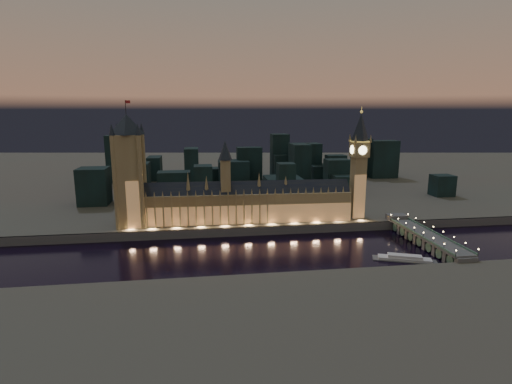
{
  "coord_description": "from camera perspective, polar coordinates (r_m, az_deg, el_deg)",
  "views": [
    {
      "loc": [
        -46.22,
        -308.97,
        114.17
      ],
      "look_at": [
        5.0,
        55.0,
        38.0
      ],
      "focal_mm": 28.0,
      "sensor_mm": 36.0,
      "label": 1
    }
  ],
  "objects": [
    {
      "name": "elizabeth_tower",
      "position": [
        404.25,
        14.53,
        4.88
      ],
      "size": [
        18.0,
        18.0,
        108.94
      ],
      "color": "olive",
      "rests_on": "north_bank"
    },
    {
      "name": "victoria_tower",
      "position": [
        379.59,
        -17.65,
        3.64
      ],
      "size": [
        31.68,
        31.68,
        114.25
      ],
      "color": "olive",
      "rests_on": "north_bank"
    },
    {
      "name": "north_bank",
      "position": [
        837.54,
        -4.79,
        4.11
      ],
      "size": [
        2000.0,
        960.0,
        8.0
      ],
      "primitive_type": "cube",
      "color": "#444A42",
      "rests_on": "ground"
    },
    {
      "name": "ground_plane",
      "position": [
        332.62,
        0.47,
        -8.37
      ],
      "size": [
        2000.0,
        2000.0,
        0.0
      ],
      "primitive_type": "plane",
      "color": "black",
      "rests_on": "ground"
    },
    {
      "name": "river_boat",
      "position": [
        331.95,
        20.46,
        -8.9
      ],
      "size": [
        48.17,
        27.56,
        4.5
      ],
      "color": "#3F4D4F",
      "rests_on": "ground"
    },
    {
      "name": "westminster_bridge",
      "position": [
        375.23,
        22.81,
        -6.0
      ],
      "size": [
        18.49,
        113.0,
        15.9
      ],
      "color": "#3F4D4F",
      "rests_on": "ground"
    },
    {
      "name": "embankment_wall",
      "position": [
        369.81,
        -0.47,
        -5.62
      ],
      "size": [
        2000.0,
        2.5,
        8.0
      ],
      "primitive_type": "cube",
      "color": "#3F4D4F",
      "rests_on": "ground"
    },
    {
      "name": "palace_of_westminster",
      "position": [
        383.31,
        -1.47,
        -1.54
      ],
      "size": [
        202.0,
        25.93,
        78.0
      ],
      "color": "olive",
      "rests_on": "north_bank"
    },
    {
      "name": "city_backdrop",
      "position": [
        568.63,
        0.75,
        3.23
      ],
      "size": [
        448.39,
        215.63,
        69.22
      ],
      "color": "black",
      "rests_on": "north_bank"
    }
  ]
}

